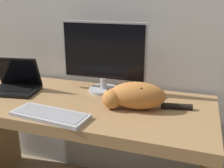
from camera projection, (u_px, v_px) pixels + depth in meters
The scene contains 7 objects.
wall_back at pixel (101, 0), 1.71m from camera, with size 6.40×0.06×2.60m.
desk at pixel (79, 124), 1.58m from camera, with size 1.55×0.67×0.75m.
monitor at pixel (103, 56), 1.61m from camera, with size 0.54×0.19×0.44m.
laptop at pixel (15, 85), 1.66m from camera, with size 0.32×0.25×0.21m.
external_keyboard at pixel (50, 115), 1.31m from camera, with size 0.41×0.19×0.02m.
cat at pixel (135, 96), 1.39m from camera, with size 0.47×0.19×0.15m.
small_toy at pixel (155, 93), 1.57m from camera, with size 0.05×0.05×0.05m.
Camera 1 is at (0.64, -0.95, 1.32)m, focal length 42.00 mm.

